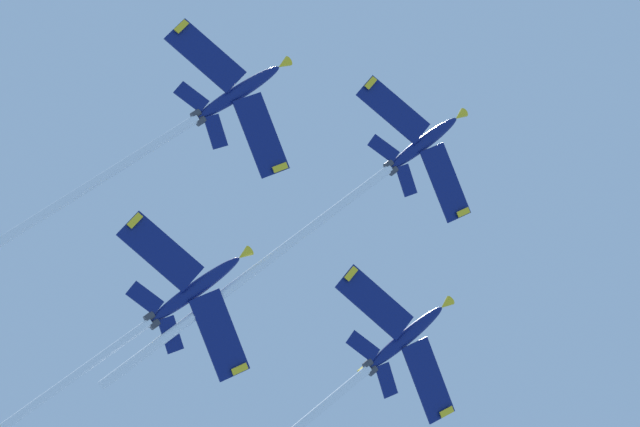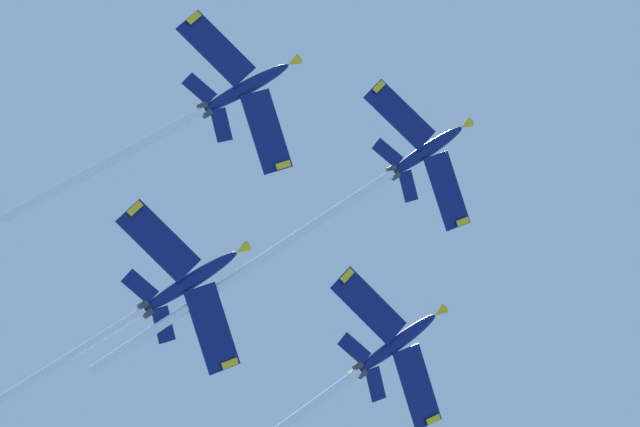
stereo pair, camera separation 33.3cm
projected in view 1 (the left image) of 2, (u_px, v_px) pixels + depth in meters
jet_lead at (351, 198)px, 124.86m from camera, size 34.27×39.09×28.35m
jet_left_wing at (335, 396)px, 118.06m from camera, size 32.66×38.04×26.82m
jet_right_wing at (145, 151)px, 115.46m from camera, size 35.29×41.13×28.13m
jet_slot at (101, 357)px, 109.02m from camera, size 36.53×42.79×29.49m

